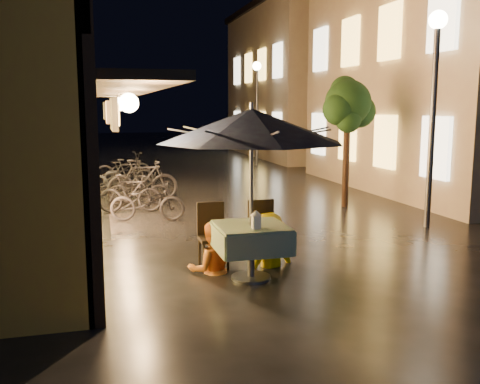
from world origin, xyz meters
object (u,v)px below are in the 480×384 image
object	(u,v)px
patio_umbrella	(251,126)
table_lantern	(256,218)
person_orange	(211,224)
person_yellow	(268,214)
streetlamp_near	(435,80)
cafe_table	(251,238)
bicycle_0	(148,202)

from	to	relation	value
patio_umbrella	table_lantern	distance (m)	1.25
table_lantern	person_orange	world-z (taller)	person_orange
patio_umbrella	person_yellow	world-z (taller)	patio_umbrella
streetlamp_near	patio_umbrella	world-z (taller)	streetlamp_near
cafe_table	person_orange	bearing A→B (deg)	133.25
cafe_table	person_orange	size ratio (longest dim) A/B	0.69
table_lantern	person_yellow	size ratio (longest dim) A/B	0.16
person_yellow	cafe_table	bearing A→B (deg)	33.19
table_lantern	person_yellow	distance (m)	0.93
person_orange	cafe_table	bearing A→B (deg)	132.30
patio_umbrella	person_orange	world-z (taller)	patio_umbrella
streetlamp_near	patio_umbrella	bearing A→B (deg)	-152.55
streetlamp_near	cafe_table	bearing A→B (deg)	-152.55
streetlamp_near	person_yellow	xyz separation A→B (m)	(-3.93, -1.69, -2.12)
patio_umbrella	bicycle_0	distance (m)	4.76
person_orange	bicycle_0	bearing A→B (deg)	-82.45
table_lantern	cafe_table	bearing A→B (deg)	90.00
patio_umbrella	person_orange	xyz separation A→B (m)	(-0.47, 0.50, -1.43)
streetlamp_near	patio_umbrella	size ratio (longest dim) A/B	1.63
person_orange	bicycle_0	distance (m)	3.86
patio_umbrella	table_lantern	xyz separation A→B (m)	(0.00, -0.24, -1.23)
person_orange	person_yellow	size ratio (longest dim) A/B	0.90
streetlamp_near	table_lantern	size ratio (longest dim) A/B	16.92
streetlamp_near	person_yellow	bearing A→B (deg)	-156.66
cafe_table	bicycle_0	bearing A→B (deg)	103.57
table_lantern	bicycle_0	xyz separation A→B (m)	(-1.04, 4.55, -0.50)
person_yellow	bicycle_0	bearing A→B (deg)	-87.70
person_yellow	bicycle_0	distance (m)	4.04
bicycle_0	streetlamp_near	bearing A→B (deg)	-97.50
cafe_table	person_yellow	world-z (taller)	person_yellow
patio_umbrella	person_orange	distance (m)	1.59
streetlamp_near	patio_umbrella	xyz separation A→B (m)	(-4.37, -2.27, -0.77)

